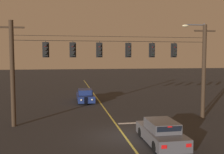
{
  "coord_description": "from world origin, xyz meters",
  "views": [
    {
      "loc": [
        -3.56,
        -15.74,
        5.03
      ],
      "look_at": [
        0.0,
        4.57,
        3.41
      ],
      "focal_mm": 41.46,
      "sensor_mm": 36.0,
      "label": 1
    }
  ],
  "objects_px": {
    "traffic_light_centre": "(100,50)",
    "traffic_light_rightmost": "(153,50)",
    "traffic_light_right_inner": "(129,50)",
    "traffic_light_leftmost": "(46,50)",
    "car_waiting_near_lane": "(161,133)",
    "traffic_light_left_inner": "(73,50)",
    "car_oncoming_lead": "(85,96)",
    "traffic_light_far_right": "(175,50)",
    "street_lamp_corner": "(200,60)"
  },
  "relations": [
    {
      "from": "traffic_light_left_inner",
      "to": "traffic_light_rightmost",
      "type": "bearing_deg",
      "value": 0.0
    },
    {
      "from": "traffic_light_far_right",
      "to": "street_lamp_corner",
      "type": "xyz_separation_m",
      "value": [
        3.11,
        1.69,
        -0.79
      ]
    },
    {
      "from": "traffic_light_rightmost",
      "to": "traffic_light_far_right",
      "type": "xyz_separation_m",
      "value": [
        1.81,
        0.0,
        0.0
      ]
    },
    {
      "from": "traffic_light_right_inner",
      "to": "car_waiting_near_lane",
      "type": "bearing_deg",
      "value": -83.4
    },
    {
      "from": "traffic_light_centre",
      "to": "traffic_light_right_inner",
      "type": "relative_size",
      "value": 1.0
    },
    {
      "from": "traffic_light_centre",
      "to": "street_lamp_corner",
      "type": "distance_m",
      "value": 9.26
    },
    {
      "from": "street_lamp_corner",
      "to": "traffic_light_right_inner",
      "type": "bearing_deg",
      "value": -166.04
    },
    {
      "from": "traffic_light_centre",
      "to": "traffic_light_leftmost",
      "type": "bearing_deg",
      "value": 180.0
    },
    {
      "from": "traffic_light_right_inner",
      "to": "car_oncoming_lead",
      "type": "xyz_separation_m",
      "value": [
        -2.69,
        9.46,
        -4.89
      ]
    },
    {
      "from": "traffic_light_far_right",
      "to": "traffic_light_left_inner",
      "type": "bearing_deg",
      "value": 180.0
    },
    {
      "from": "traffic_light_centre",
      "to": "traffic_light_rightmost",
      "type": "relative_size",
      "value": 1.0
    },
    {
      "from": "traffic_light_right_inner",
      "to": "street_lamp_corner",
      "type": "height_order",
      "value": "street_lamp_corner"
    },
    {
      "from": "traffic_light_centre",
      "to": "street_lamp_corner",
      "type": "bearing_deg",
      "value": 10.59
    },
    {
      "from": "traffic_light_right_inner",
      "to": "car_waiting_near_lane",
      "type": "distance_m",
      "value": 7.32
    },
    {
      "from": "traffic_light_left_inner",
      "to": "traffic_light_far_right",
      "type": "distance_m",
      "value": 7.93
    },
    {
      "from": "traffic_light_centre",
      "to": "traffic_light_right_inner",
      "type": "bearing_deg",
      "value": 0.0
    },
    {
      "from": "traffic_light_leftmost",
      "to": "car_waiting_near_lane",
      "type": "relative_size",
      "value": 0.28
    },
    {
      "from": "car_oncoming_lead",
      "to": "traffic_light_centre",
      "type": "bearing_deg",
      "value": -87.34
    },
    {
      "from": "traffic_light_leftmost",
      "to": "traffic_light_left_inner",
      "type": "height_order",
      "value": "same"
    },
    {
      "from": "traffic_light_left_inner",
      "to": "traffic_light_centre",
      "type": "height_order",
      "value": "same"
    },
    {
      "from": "traffic_light_right_inner",
      "to": "car_waiting_near_lane",
      "type": "relative_size",
      "value": 0.28
    },
    {
      "from": "traffic_light_right_inner",
      "to": "car_waiting_near_lane",
      "type": "xyz_separation_m",
      "value": [
        0.63,
        -5.42,
        -4.89
      ]
    },
    {
      "from": "traffic_light_rightmost",
      "to": "car_waiting_near_lane",
      "type": "xyz_separation_m",
      "value": [
        -1.27,
        -5.42,
        -4.89
      ]
    },
    {
      "from": "traffic_light_left_inner",
      "to": "street_lamp_corner",
      "type": "height_order",
      "value": "street_lamp_corner"
    },
    {
      "from": "traffic_light_leftmost",
      "to": "traffic_light_rightmost",
      "type": "relative_size",
      "value": 1.0
    },
    {
      "from": "traffic_light_rightmost",
      "to": "car_waiting_near_lane",
      "type": "distance_m",
      "value": 7.41
    },
    {
      "from": "car_oncoming_lead",
      "to": "traffic_light_rightmost",
      "type": "bearing_deg",
      "value": -64.16
    },
    {
      "from": "traffic_light_leftmost",
      "to": "traffic_light_right_inner",
      "type": "bearing_deg",
      "value": 0.0
    },
    {
      "from": "traffic_light_left_inner",
      "to": "car_oncoming_lead",
      "type": "distance_m",
      "value": 10.76
    },
    {
      "from": "street_lamp_corner",
      "to": "traffic_light_far_right",
      "type": "bearing_deg",
      "value": -151.43
    },
    {
      "from": "traffic_light_leftmost",
      "to": "traffic_light_far_right",
      "type": "distance_m",
      "value": 9.88
    },
    {
      "from": "traffic_light_centre",
      "to": "car_oncoming_lead",
      "type": "xyz_separation_m",
      "value": [
        -0.44,
        9.46,
        -4.89
      ]
    },
    {
      "from": "traffic_light_leftmost",
      "to": "street_lamp_corner",
      "type": "bearing_deg",
      "value": 7.43
    },
    {
      "from": "traffic_light_far_right",
      "to": "car_waiting_near_lane",
      "type": "xyz_separation_m",
      "value": [
        -3.08,
        -5.42,
        -4.89
      ]
    },
    {
      "from": "traffic_light_centre",
      "to": "traffic_light_right_inner",
      "type": "xyz_separation_m",
      "value": [
        2.25,
        0.0,
        0.0
      ]
    },
    {
      "from": "traffic_light_left_inner",
      "to": "car_waiting_near_lane",
      "type": "distance_m",
      "value": 8.77
    },
    {
      "from": "traffic_light_leftmost",
      "to": "traffic_light_centre",
      "type": "distance_m",
      "value": 3.93
    },
    {
      "from": "traffic_light_centre",
      "to": "traffic_light_rightmost",
      "type": "bearing_deg",
      "value": 0.0
    },
    {
      "from": "traffic_light_left_inner",
      "to": "traffic_light_rightmost",
      "type": "height_order",
      "value": "same"
    },
    {
      "from": "car_oncoming_lead",
      "to": "street_lamp_corner",
      "type": "xyz_separation_m",
      "value": [
        9.5,
        -7.76,
        4.1
      ]
    },
    {
      "from": "traffic_light_far_right",
      "to": "traffic_light_right_inner",
      "type": "bearing_deg",
      "value": 180.0
    },
    {
      "from": "traffic_light_right_inner",
      "to": "street_lamp_corner",
      "type": "distance_m",
      "value": 7.07
    },
    {
      "from": "car_waiting_near_lane",
      "to": "traffic_light_rightmost",
      "type": "bearing_deg",
      "value": 76.85
    },
    {
      "from": "traffic_light_centre",
      "to": "traffic_light_rightmost",
      "type": "height_order",
      "value": "same"
    },
    {
      "from": "traffic_light_left_inner",
      "to": "traffic_light_centre",
      "type": "xyz_separation_m",
      "value": [
        1.98,
        0.0,
        0.0
      ]
    },
    {
      "from": "traffic_light_leftmost",
      "to": "car_waiting_near_lane",
      "type": "distance_m",
      "value": 9.98
    },
    {
      "from": "traffic_light_leftmost",
      "to": "traffic_light_far_right",
      "type": "relative_size",
      "value": 1.0
    },
    {
      "from": "traffic_light_leftmost",
      "to": "car_waiting_near_lane",
      "type": "xyz_separation_m",
      "value": [
        6.8,
        -5.42,
        -4.89
      ]
    },
    {
      "from": "car_waiting_near_lane",
      "to": "car_oncoming_lead",
      "type": "height_order",
      "value": "same"
    },
    {
      "from": "traffic_light_rightmost",
      "to": "traffic_light_far_right",
      "type": "relative_size",
      "value": 1.0
    }
  ]
}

